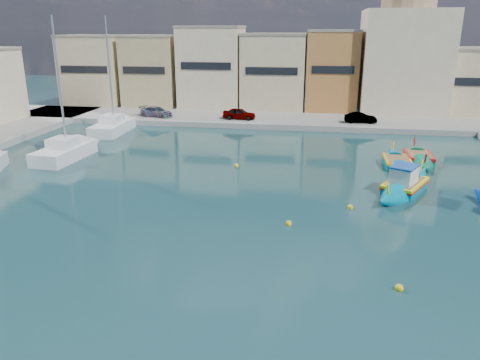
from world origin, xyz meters
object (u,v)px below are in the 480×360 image
(church_block, at_px, (404,46))
(luzzu_cyan_mid, at_px, (397,163))
(yacht_north, at_px, (120,124))
(luzzu_turquoise_cabin, at_px, (405,186))
(luzzu_green, at_px, (419,159))
(yacht_midnorth, at_px, (77,148))

(church_block, bearing_deg, luzzu_cyan_mid, -98.22)
(luzzu_cyan_mid, xyz_separation_m, yacht_north, (-27.67, 10.15, 0.24))
(luzzu_cyan_mid, distance_m, yacht_north, 29.47)
(luzzu_turquoise_cabin, bearing_deg, luzzu_green, 73.27)
(yacht_north, bearing_deg, luzzu_turquoise_cabin, -30.77)
(luzzu_turquoise_cabin, relative_size, yacht_midnorth, 0.74)
(luzzu_turquoise_cabin, bearing_deg, church_block, 82.66)
(luzzu_cyan_mid, height_order, yacht_north, yacht_north)
(yacht_midnorth, bearing_deg, yacht_north, 93.42)
(church_block, bearing_deg, luzzu_turquoise_cabin, -97.34)
(church_block, height_order, luzzu_cyan_mid, church_block)
(luzzu_turquoise_cabin, distance_m, yacht_north, 31.73)
(luzzu_green, bearing_deg, yacht_midnorth, -175.54)
(luzzu_turquoise_cabin, relative_size, luzzu_cyan_mid, 1.12)
(yacht_north, height_order, yacht_midnorth, yacht_north)
(luzzu_green, height_order, yacht_midnorth, yacht_midnorth)
(luzzu_green, bearing_deg, yacht_north, 164.07)
(luzzu_green, bearing_deg, luzzu_turquoise_cabin, -106.73)
(church_block, distance_m, yacht_midnorth, 40.14)
(luzzu_green, relative_size, yacht_north, 0.63)
(church_block, xyz_separation_m, luzzu_cyan_mid, (-3.51, -24.26, -8.16))
(church_block, height_order, yacht_north, church_block)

